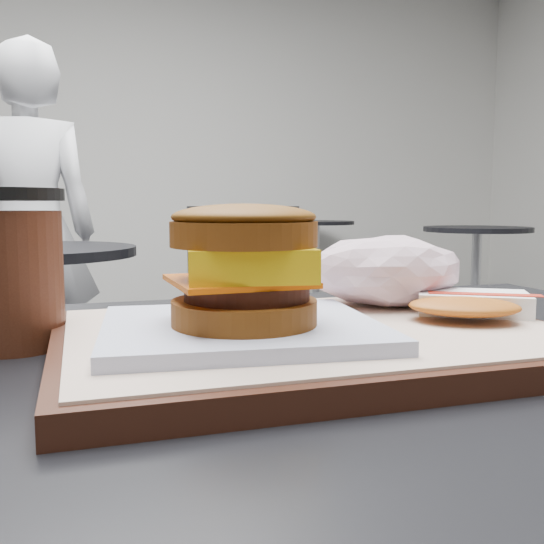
{
  "coord_description": "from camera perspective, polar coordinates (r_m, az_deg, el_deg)",
  "views": [
    {
      "loc": [
        -0.19,
        -0.42,
        0.88
      ],
      "look_at": [
        -0.06,
        -0.02,
        0.83
      ],
      "focal_mm": 40.0,
      "sensor_mm": 36.0,
      "label": 1
    }
  ],
  "objects": [
    {
      "name": "hash_brown",
      "position": [
        0.52,
        18.06,
        -2.91
      ],
      "size": [
        0.14,
        0.12,
        0.02
      ],
      "color": "white",
      "rests_on": "serving_tray"
    },
    {
      "name": "patron",
      "position": [
        2.72,
        -21.96,
        3.49
      ],
      "size": [
        0.59,
        0.42,
        1.54
      ],
      "primitive_type": "imported",
      "rotation": [
        0.0,
        0.0,
        3.23
      ],
      "color": "silver",
      "rests_on": "ground"
    },
    {
      "name": "serving_tray",
      "position": [
        0.46,
        4.01,
        -6.35
      ],
      "size": [
        0.38,
        0.28,
        0.02
      ],
      "color": "black",
      "rests_on": "customer_table"
    },
    {
      "name": "breakfast_sandwich",
      "position": [
        0.42,
        -2.68,
        -0.88
      ],
      "size": [
        0.21,
        0.19,
        0.09
      ],
      "color": "silver",
      "rests_on": "serving_tray"
    },
    {
      "name": "neighbor_chair",
      "position": [
        2.16,
        -5.75,
        -3.69
      ],
      "size": [
        0.61,
        0.44,
        0.88
      ],
      "color": "#A8A8AD",
      "rests_on": "ground"
    },
    {
      "name": "bg_table_far",
      "position": [
        5.31,
        4.16,
        2.79
      ],
      "size": [
        0.66,
        0.66,
        0.75
      ],
      "color": "black",
      "rests_on": "ground"
    },
    {
      "name": "neighbor_table",
      "position": [
        2.1,
        -22.11,
        -3.27
      ],
      "size": [
        0.7,
        0.7,
        0.75
      ],
      "color": "black",
      "rests_on": "ground"
    },
    {
      "name": "bg_table_near",
      "position": [
        4.02,
        18.68,
        1.37
      ],
      "size": [
        0.66,
        0.66,
        0.75
      ],
      "color": "black",
      "rests_on": "ground"
    },
    {
      "name": "crumpled_wrapper",
      "position": [
        0.57,
        10.61,
        0.17
      ],
      "size": [
        0.14,
        0.11,
        0.06
      ],
      "primitive_type": null,
      "color": "white",
      "rests_on": "serving_tray"
    },
    {
      "name": "coffee_cup",
      "position": [
        0.51,
        -23.19,
        -0.04
      ],
      "size": [
        0.08,
        0.08,
        0.12
      ],
      "color": "#3A190E",
      "rests_on": "customer_table"
    },
    {
      "name": "napkin",
      "position": [
        2.04,
        -24.1,
        2.08
      ],
      "size": [
        0.16,
        0.16,
        0.0
      ],
      "primitive_type": "cube",
      "rotation": [
        0.0,
        0.0,
        0.5
      ],
      "color": "white",
      "rests_on": "neighbor_table"
    }
  ]
}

